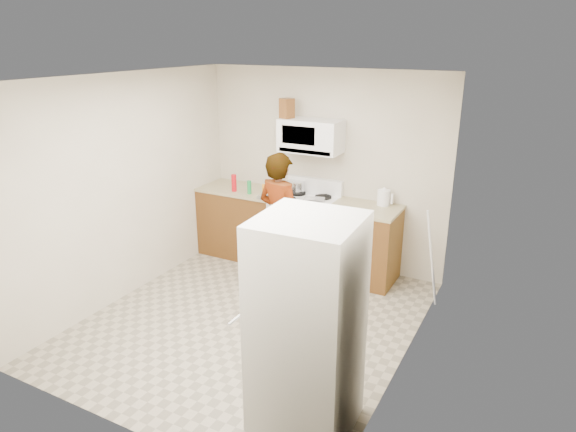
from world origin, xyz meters
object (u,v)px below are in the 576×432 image
Objects in this scene: kettle at (384,198)px; person at (280,221)px; microwave at (311,136)px; saucepan at (296,186)px; gas_range at (305,232)px; fridge at (307,329)px.

person is at bearing -116.28° from kettle.
saucepan is (-0.23, 0.05, -0.68)m from microwave.
gas_range reaches higher than kettle.
kettle is (0.98, 0.80, 0.21)m from person.
gas_range is 1.22m from microwave.
fridge is (1.27, -2.60, 0.36)m from gas_range.
gas_range is at bearing -37.15° from saucepan.
fridge reaches higher than kettle.
person is at bearing -93.24° from gas_range.
fridge is at bearing -61.51° from saucepan.
fridge is at bearing 136.30° from person.
fridge is (1.31, -1.99, 0.03)m from person.
saucepan is (-1.50, 2.77, 0.17)m from fridge.
microwave is at bearing -11.21° from saucepan.
microwave is 0.46× the size of person.
gas_range is at bearing -80.33° from person.
gas_range is 4.92× the size of saucepan.
fridge is 7.40× the size of saucepan.
fridge reaches higher than gas_range.
saucepan is (-1.17, -0.02, -0.01)m from kettle.
gas_range is 1.10m from kettle.
fridge is (1.27, -2.72, -0.85)m from microwave.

